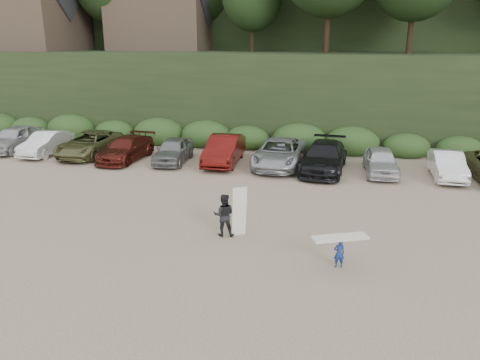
# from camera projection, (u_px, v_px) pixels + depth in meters

# --- Properties ---
(ground) EXTENTS (120.00, 120.00, 0.00)m
(ground) POSITION_uv_depth(u_px,v_px,m) (230.00, 237.00, 17.17)
(ground) COLOR tan
(ground) RESTS_ON ground
(parked_cars) EXTENTS (39.19, 6.05, 1.62)m
(parked_cars) POSITION_uv_depth(u_px,v_px,m) (299.00, 156.00, 25.97)
(parked_cars) COLOR #AFAFB4
(parked_cars) RESTS_ON ground
(child_surfer) EXTENTS (1.81, 1.18, 1.06)m
(child_surfer) POSITION_uv_depth(u_px,v_px,m) (340.00, 246.00, 14.75)
(child_surfer) COLOR navy
(child_surfer) RESTS_ON ground
(adult_surfer) EXTENTS (1.29, 0.75, 1.90)m
(adult_surfer) POSITION_uv_depth(u_px,v_px,m) (225.00, 215.00, 17.12)
(adult_surfer) COLOR black
(adult_surfer) RESTS_ON ground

